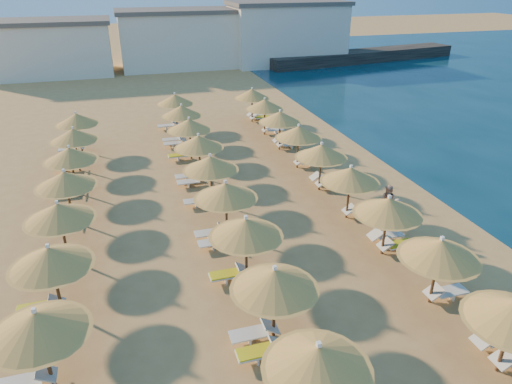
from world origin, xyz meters
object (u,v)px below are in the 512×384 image
object	(u,v)px
parasol_row_east	(350,176)
beachgoer_a	(395,217)
parasol_row_west	(226,192)
beachgoer_b	(388,203)
jetty	(363,56)

from	to	relation	value
parasol_row_east	beachgoer_a	size ratio (longest dim) A/B	20.09
parasol_row_west	beachgoer_a	world-z (taller)	parasol_row_west
parasol_row_west	beachgoer_b	xyz separation A→B (m)	(8.26, -0.75, -1.43)
parasol_row_west	beachgoer_b	distance (m)	8.41
beachgoer_a	beachgoer_b	size ratio (longest dim) A/B	1.02
parasol_row_west	beachgoer_a	bearing A→B (deg)	-15.78
beachgoer_b	jetty	bearing A→B (deg)	124.22
jetty	beachgoer_b	world-z (taller)	beachgoer_b
beachgoer_a	beachgoer_b	bearing A→B (deg)	148.42
parasol_row_east	beachgoer_a	bearing A→B (deg)	-57.99
parasol_row_west	beachgoer_b	world-z (taller)	parasol_row_west
parasol_row_west	beachgoer_a	size ratio (longest dim) A/B	20.09
parasol_row_east	beachgoer_b	world-z (taller)	parasol_row_east
parasol_row_east	parasol_row_west	xyz separation A→B (m)	(-6.38, 0.00, 0.00)
jetty	parasol_row_west	bearing A→B (deg)	-135.15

